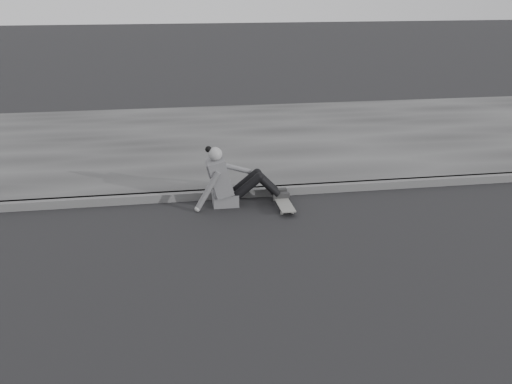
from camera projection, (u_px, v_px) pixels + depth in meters
The scene contains 5 objects.
ground at pixel (339, 275), 6.26m from camera, with size 80.00×80.00×0.00m, color black.
curb at pixel (288, 190), 8.62m from camera, with size 24.00×0.16×0.12m, color #535353.
sidewalk at pixel (256, 139), 11.41m from camera, with size 24.00×6.00×0.12m, color #3C3C3C.
skateboard at pixel (283, 203), 8.10m from camera, with size 0.20×0.78×0.09m.
seated_woman at pixel (229, 181), 8.11m from camera, with size 1.38×0.46×0.88m.
Camera 1 is at (-1.81, -5.32, 3.03)m, focal length 40.00 mm.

